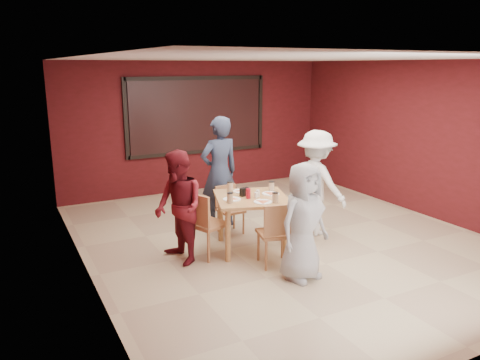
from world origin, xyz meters
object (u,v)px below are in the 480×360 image
diner_back (219,172)px  diner_left (179,208)px  chair_right (302,211)px  diner_right (316,183)px  diner_front (303,222)px  chair_front (277,231)px  chair_back (229,206)px  chair_left (204,221)px  dining_table (252,203)px

diner_back → diner_left: diner_back is taller
chair_right → diner_right: bearing=26.6°
diner_front → diner_left: (-1.22, 1.22, 0.03)m
chair_front → chair_back: chair_front is taller
chair_right → diner_front: bearing=-124.7°
chair_back → diner_front: 2.03m
chair_right → diner_front: 1.38m
chair_left → diner_front: diner_front is taller
chair_left → diner_back: diner_back is taller
chair_right → chair_front: bearing=-143.3°
chair_right → diner_front: (-0.77, -1.11, 0.28)m
diner_front → diner_left: diner_left is taller
diner_front → chair_back: bearing=79.5°
diner_left → chair_right: bearing=80.1°
chair_left → diner_right: size_ratio=0.57×
dining_table → diner_right: size_ratio=0.77×
chair_front → diner_left: bearing=145.5°
dining_table → diner_front: diner_front is taller
chair_back → diner_right: bearing=-29.4°
chair_left → chair_front: bearing=-45.6°
dining_table → diner_front: size_ratio=0.85×
diner_front → diner_left: size_ratio=0.97×
chair_right → diner_right: 0.57m
chair_front → diner_left: (-1.11, 0.77, 0.28)m
chair_back → diner_back: (-0.00, 0.35, 0.50)m
diner_back → diner_right: (1.24, -1.04, -0.09)m
diner_back → diner_right: diner_back is taller
dining_table → chair_left: (-0.75, 0.04, -0.17)m
chair_right → diner_back: 1.57m
chair_front → chair_right: (0.87, 0.65, -0.03)m
dining_table → chair_front: size_ratio=1.42×
chair_back → diner_right: (1.24, -0.70, 0.41)m
diner_front → chair_left: bearing=112.3°
dining_table → diner_back: size_ratio=0.69×
diner_left → chair_left: bearing=82.2°
chair_front → diner_front: 0.53m
dining_table → diner_left: 1.12m
diner_left → diner_back: bearing=127.9°
diner_back → diner_right: size_ratio=1.11×
chair_back → diner_left: diner_left is taller
chair_back → diner_right: diner_right is taller
dining_table → diner_left: (-1.12, 0.05, 0.08)m
diner_back → diner_front: bearing=87.6°
chair_right → diner_right: (0.40, 0.20, 0.36)m
dining_table → chair_back: size_ratio=1.67×
chair_back → diner_left: size_ratio=0.49×
diner_right → chair_front: bearing=106.8°
chair_back → chair_right: size_ratio=0.90×
dining_table → chair_right: bearing=-4.5°
dining_table → chair_back: 0.87m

